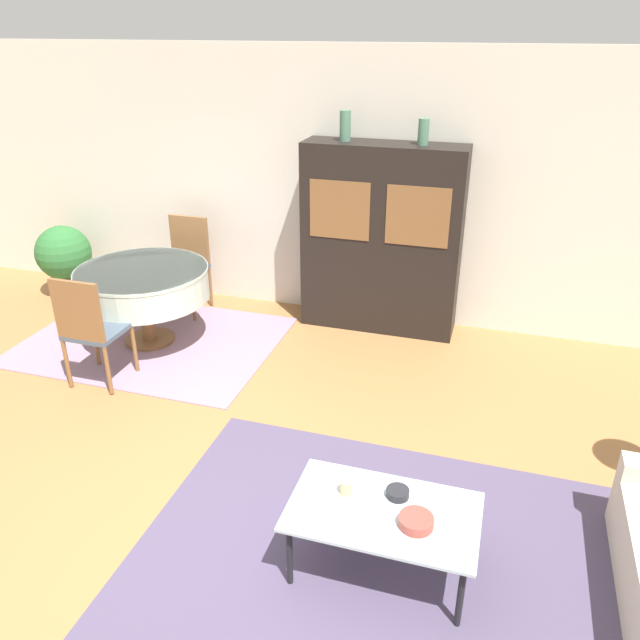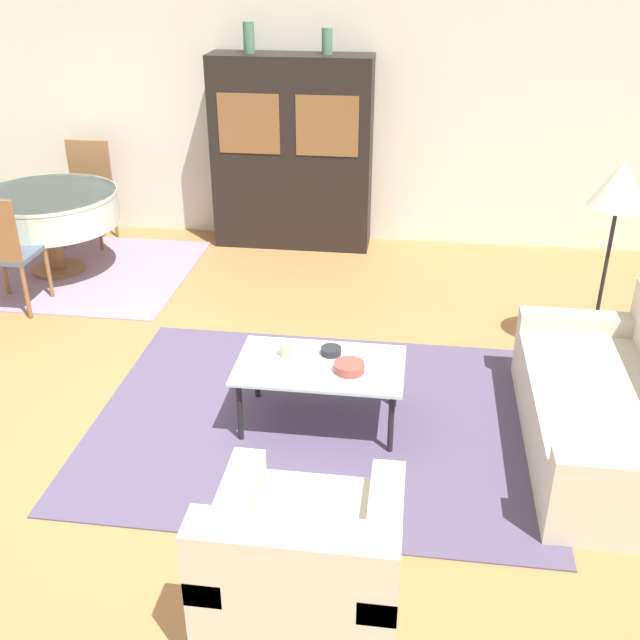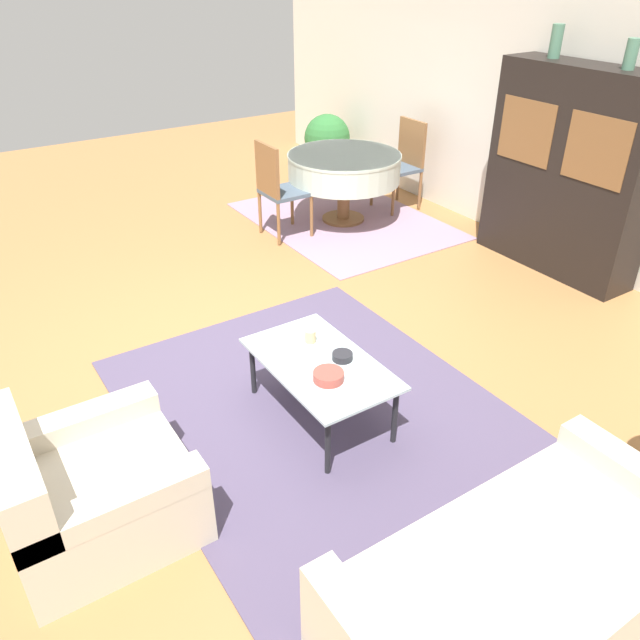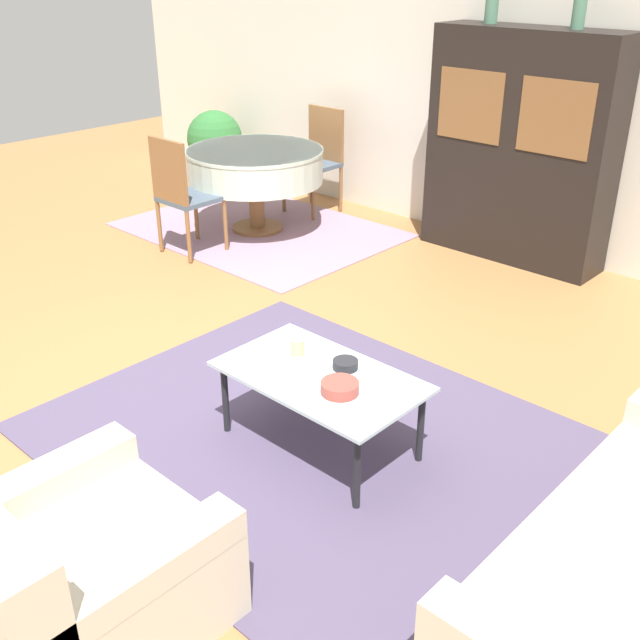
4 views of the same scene
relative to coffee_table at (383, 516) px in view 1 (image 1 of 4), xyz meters
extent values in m
plane|color=#9E6B3D|center=(-0.93, -0.20, -0.40)|extent=(14.00, 14.00, 0.00)
cube|color=beige|center=(-0.93, 3.43, 0.95)|extent=(10.00, 0.06, 2.70)
cube|color=#4C425B|center=(-0.01, 0.02, -0.40)|extent=(2.89, 2.24, 0.01)
cube|color=gray|center=(-2.77, 2.14, -0.40)|extent=(2.43, 1.80, 0.01)
cylinder|color=black|center=(-0.46, -0.25, -0.19)|extent=(0.04, 0.04, 0.41)
cylinder|color=black|center=(0.46, -0.25, -0.19)|extent=(0.04, 0.04, 0.41)
cylinder|color=black|center=(-0.46, 0.25, -0.19)|extent=(0.04, 0.04, 0.41)
cylinder|color=black|center=(0.46, 0.25, -0.19)|extent=(0.04, 0.04, 0.41)
cube|color=silver|center=(0.00, 0.00, 0.03)|extent=(1.05, 0.62, 0.02)
cube|color=black|center=(-0.71, 3.17, 0.53)|extent=(1.55, 0.43, 1.86)
cube|color=brown|center=(-1.08, 2.95, 0.85)|extent=(0.59, 0.01, 0.56)
cube|color=brown|center=(-0.34, 2.95, 0.85)|extent=(0.59, 0.01, 0.56)
cylinder|color=brown|center=(-2.78, 2.13, -0.38)|extent=(0.48, 0.48, 0.03)
cylinder|color=brown|center=(-2.78, 2.13, -0.16)|extent=(0.14, 0.14, 0.46)
cylinder|color=beige|center=(-2.78, 2.13, 0.22)|extent=(1.24, 1.24, 0.30)
cylinder|color=beige|center=(-2.78, 2.13, 0.35)|extent=(1.25, 1.25, 0.03)
cylinder|color=brown|center=(-2.99, 1.57, -0.17)|extent=(0.04, 0.04, 0.45)
cylinder|color=brown|center=(-2.58, 1.57, -0.17)|extent=(0.04, 0.04, 0.45)
cylinder|color=brown|center=(-2.99, 1.17, -0.17)|extent=(0.04, 0.04, 0.45)
cylinder|color=brown|center=(-2.58, 1.17, -0.17)|extent=(0.04, 0.04, 0.45)
cube|color=#475666|center=(-2.78, 1.37, 0.08)|extent=(0.44, 0.44, 0.04)
cube|color=brown|center=(-2.78, 1.17, 0.36)|extent=(0.44, 0.04, 0.51)
cylinder|color=brown|center=(-2.58, 2.69, -0.17)|extent=(0.04, 0.04, 0.45)
cylinder|color=brown|center=(-2.99, 2.69, -0.17)|extent=(0.04, 0.04, 0.45)
cylinder|color=brown|center=(-2.58, 3.09, -0.17)|extent=(0.04, 0.04, 0.45)
cylinder|color=brown|center=(-2.99, 3.09, -0.17)|extent=(0.04, 0.04, 0.45)
cube|color=#475666|center=(-2.78, 2.89, 0.08)|extent=(0.44, 0.44, 0.04)
cube|color=brown|center=(-2.78, 3.09, 0.36)|extent=(0.44, 0.04, 0.51)
cylinder|color=tan|center=(-0.23, 0.07, 0.08)|extent=(0.07, 0.07, 0.09)
cylinder|color=#9E4238|center=(0.19, -0.06, 0.07)|extent=(0.19, 0.19, 0.06)
cylinder|color=#232328|center=(0.05, 0.14, 0.06)|extent=(0.13, 0.13, 0.05)
cylinder|color=#4C7A60|center=(-1.09, 3.17, 1.60)|extent=(0.10, 0.10, 0.28)
cylinder|color=#4C7A60|center=(-0.37, 3.17, 1.57)|extent=(0.10, 0.10, 0.23)
cylinder|color=#93664C|center=(-4.31, 2.92, -0.28)|extent=(0.36, 0.36, 0.24)
sphere|color=#2D6B33|center=(-4.31, 2.92, 0.10)|extent=(0.62, 0.62, 0.62)
camera|label=1|loc=(0.44, -2.62, 2.47)|focal=35.00mm
camera|label=2|loc=(0.54, -3.99, 2.40)|focal=42.00mm
camera|label=3|loc=(2.72, -1.77, 2.29)|focal=35.00mm
camera|label=4|loc=(2.23, -2.41, 1.97)|focal=42.00mm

